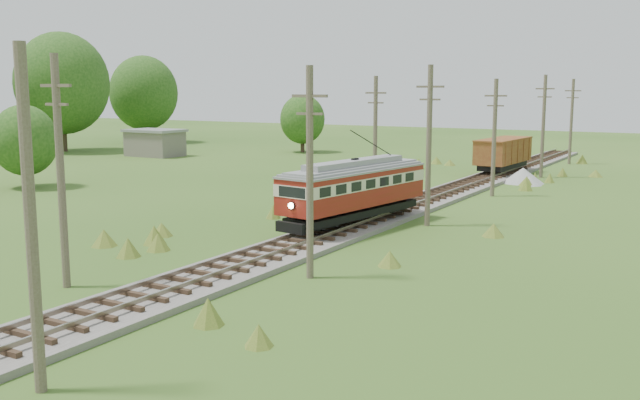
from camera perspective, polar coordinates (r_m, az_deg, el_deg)
The scene contains 17 objects.
railbed_main at distance 44.77m, azimuth 6.19°, elevation -0.80°, with size 3.60×96.00×0.57m.
streetcar at distance 39.31m, azimuth 2.80°, elevation 1.11°, with size 4.02×10.92×4.94m.
gondola at distance 66.02m, azimuth 14.45°, elevation 3.70°, with size 3.10×8.40×2.75m.
gravel_pile at distance 60.79m, azimuth 16.01°, elevation 1.84°, with size 3.52×3.73×1.28m.
utility_pole_r_1 at distance 18.99m, azimuth -22.14°, elevation -1.70°, with size 0.30×0.30×8.80m.
utility_pole_r_2 at distance 28.59m, azimuth -0.82°, elevation 2.35°, with size 1.60×0.30×8.60m.
utility_pole_r_3 at distance 40.25m, azimuth 8.71°, elevation 4.43°, with size 1.60×0.30×9.00m.
utility_pole_r_4 at distance 52.60m, azimuth 13.77°, elevation 4.96°, with size 1.60×0.30×8.40m.
utility_pole_r_5 at distance 65.04m, azimuth 17.43°, elevation 5.74°, with size 1.60×0.30×8.90m.
utility_pole_r_6 at distance 77.79m, azimuth 19.47°, elevation 6.01°, with size 1.60×0.30×8.70m.
utility_pole_l_a at distance 28.93m, azimuth -20.05°, elevation 2.30°, with size 1.60×0.30×9.00m.
utility_pole_l_b at distance 51.58m, azimuth 4.44°, elevation 5.23°, with size 1.60×0.30×8.60m.
tree_left_4 at distance 93.92m, azimuth -19.94°, elevation 8.77°, with size 11.34×11.34×14.61m.
tree_left_5 at distance 106.30m, azimuth -13.92°, elevation 8.31°, with size 9.66×9.66×12.44m.
tree_mid_a at distance 87.47m, azimuth -1.42°, elevation 6.47°, with size 5.46×5.46×7.03m.
tree_mid_c at distance 60.32m, azimuth -22.57°, elevation 4.43°, with size 5.04×5.04×6.49m.
shed at distance 84.61m, azimuth -13.07°, elevation 4.50°, with size 6.40×4.40×3.10m.
Camera 1 is at (18.01, -6.30, 7.67)m, focal length 40.00 mm.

